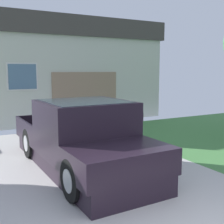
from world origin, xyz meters
TOP-DOWN VIEW (x-y plane):
  - pickup_truck at (-0.11, 4.04)m, footprint 2.18×5.18m
  - person_with_hat at (1.29, 4.23)m, footprint 0.52×0.42m
  - handbag at (1.51, 3.93)m, footprint 0.32×0.20m
  - house_with_garage at (2.43, 12.94)m, footprint 8.72×6.32m

SIDE VIEW (x-z plane):
  - handbag at x=1.51m, z-range -0.08..0.37m
  - pickup_truck at x=-0.11m, z-range -0.10..1.58m
  - person_with_hat at x=1.29m, z-range 0.09..1.71m
  - house_with_garage at x=2.43m, z-range 0.03..4.76m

